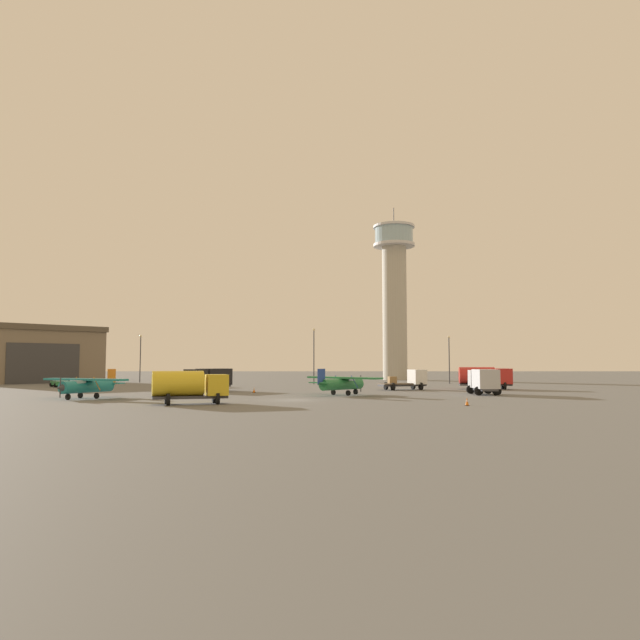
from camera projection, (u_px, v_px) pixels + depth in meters
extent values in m
plane|color=#60605E|center=(292.00, 400.00, 56.58)|extent=(400.00, 400.00, 0.00)
cylinder|color=#B2AD9E|center=(394.00, 313.00, 126.46)|extent=(5.25, 5.25, 28.96)
cylinder|color=silver|center=(393.00, 245.00, 127.55)|extent=(8.98, 8.98, 0.60)
cylinder|color=#99B7C6|center=(393.00, 236.00, 127.70)|extent=(8.26, 8.26, 3.55)
cylinder|color=silver|center=(393.00, 227.00, 127.85)|extent=(8.98, 8.98, 0.50)
cylinder|color=#38383D|center=(393.00, 217.00, 128.02)|extent=(0.16, 0.16, 4.00)
cube|color=#7A6B56|center=(23.00, 357.00, 109.63)|extent=(29.80, 29.80, 9.43)
cube|color=brown|center=(24.00, 329.00, 110.01)|extent=(30.65, 30.65, 1.00)
cube|color=#38383A|center=(43.00, 363.00, 102.62)|extent=(8.90, 8.90, 7.07)
cylinder|color=#287A42|center=(341.00, 384.00, 65.27)|extent=(5.17, 5.40, 1.24)
cone|color=#38383D|center=(360.00, 383.00, 67.72)|extent=(1.25, 1.25, 0.87)
cube|color=#38383D|center=(360.00, 383.00, 67.72)|extent=(0.11, 0.11, 1.90)
cube|color=#287A42|center=(342.00, 378.00, 65.54)|extent=(8.32, 7.93, 0.20)
cylinder|color=#2847A8|center=(353.00, 382.00, 64.42)|extent=(0.77, 0.73, 1.36)
cylinder|color=#2847A8|center=(332.00, 381.00, 66.60)|extent=(0.77, 0.73, 1.36)
cube|color=#99B7C6|center=(348.00, 381.00, 66.17)|extent=(1.48, 1.48, 0.70)
cone|color=#287A42|center=(320.00, 384.00, 62.82)|extent=(1.64, 1.66, 0.93)
cube|color=#2847A8|center=(320.00, 377.00, 62.88)|extent=(0.84, 0.88, 1.70)
cube|color=#287A42|center=(320.00, 383.00, 62.84)|extent=(2.80, 2.71, 0.10)
cylinder|color=black|center=(354.00, 392.00, 66.95)|extent=(0.55, 0.53, 0.60)
cylinder|color=black|center=(347.00, 393.00, 64.30)|extent=(0.55, 0.53, 0.60)
cylinder|color=black|center=(332.00, 392.00, 65.80)|extent=(0.55, 0.53, 0.60)
cylinder|color=teal|center=(86.00, 387.00, 58.99)|extent=(3.66, 6.18, 1.23)
cone|color=#38383D|center=(59.00, 388.00, 55.94)|extent=(1.15, 1.17, 0.86)
cube|color=#38383D|center=(59.00, 388.00, 55.94)|extent=(0.12, 0.10, 1.89)
cube|color=teal|center=(84.00, 380.00, 58.77)|extent=(9.70, 5.42, 0.20)
cylinder|color=orange|center=(72.00, 383.00, 59.39)|extent=(0.93, 0.47, 1.35)
cylinder|color=orange|center=(96.00, 384.00, 58.10)|extent=(0.93, 0.47, 1.35)
cube|color=#99B7C6|center=(77.00, 384.00, 57.93)|extent=(1.35, 1.40, 0.70)
cone|color=teal|center=(110.00, 384.00, 62.05)|extent=(1.41, 1.65, 0.93)
cube|color=orange|center=(110.00, 377.00, 62.11)|extent=(0.55, 1.05, 1.69)
cube|color=teal|center=(110.00, 383.00, 62.06)|extent=(3.09, 2.03, 0.10)
cylinder|color=black|center=(67.00, 397.00, 56.74)|extent=(0.61, 0.39, 0.60)
cylinder|color=black|center=(79.00, 395.00, 59.55)|extent=(0.61, 0.39, 0.60)
cylinder|color=black|center=(95.00, 396.00, 58.66)|extent=(0.61, 0.39, 0.60)
cube|color=#38383D|center=(207.00, 386.00, 74.15)|extent=(5.03, 6.56, 0.24)
cube|color=black|center=(195.00, 378.00, 72.24)|extent=(3.02, 2.81, 2.08)
cube|color=#99B7C6|center=(190.00, 374.00, 71.54)|extent=(1.81, 1.14, 1.04)
cube|color=black|center=(213.00, 377.00, 75.14)|extent=(4.35, 5.00, 2.13)
cylinder|color=black|center=(201.00, 388.00, 71.63)|extent=(1.00, 0.75, 1.00)
cylinder|color=black|center=(188.00, 388.00, 72.76)|extent=(1.00, 0.75, 1.00)
cylinder|color=black|center=(224.00, 387.00, 75.24)|extent=(1.00, 0.75, 1.00)
cylinder|color=black|center=(211.00, 387.00, 76.36)|extent=(1.00, 0.75, 1.00)
cube|color=#38383D|center=(482.00, 389.00, 66.49)|extent=(1.86, 5.52, 0.24)
cube|color=#B7BABF|center=(478.00, 379.00, 68.55)|extent=(2.26, 1.56, 2.03)
cube|color=#99B7C6|center=(476.00, 375.00, 69.29)|extent=(1.91, 0.10, 1.01)
cube|color=#B7BABF|center=(484.00, 379.00, 65.66)|extent=(2.29, 3.68, 2.13)
cylinder|color=black|center=(469.00, 389.00, 68.41)|extent=(1.00, 0.29, 1.00)
cylinder|color=black|center=(487.00, 389.00, 68.39)|extent=(1.00, 0.29, 1.00)
cylinder|color=black|center=(477.00, 391.00, 64.84)|extent=(1.00, 0.29, 1.00)
cylinder|color=black|center=(496.00, 391.00, 64.83)|extent=(1.00, 0.29, 1.00)
cube|color=#38383D|center=(401.00, 385.00, 78.30)|extent=(6.61, 3.88, 0.24)
cube|color=white|center=(416.00, 377.00, 79.12)|extent=(2.46, 2.87, 1.97)
cube|color=#99B7C6|center=(421.00, 374.00, 79.42)|extent=(0.74, 1.97, 0.99)
cube|color=brown|center=(394.00, 384.00, 77.98)|extent=(4.81, 3.67, 0.16)
cube|color=#997547|center=(391.00, 380.00, 77.88)|extent=(1.16, 1.16, 0.90)
cylinder|color=black|center=(412.00, 386.00, 80.04)|extent=(0.58, 1.04, 1.00)
cylinder|color=black|center=(420.00, 386.00, 77.98)|extent=(0.58, 1.04, 1.00)
cylinder|color=black|center=(385.00, 386.00, 78.71)|extent=(0.58, 1.04, 1.00)
cylinder|color=black|center=(392.00, 387.00, 76.65)|extent=(0.58, 1.04, 1.00)
cube|color=#38383D|center=(189.00, 397.00, 50.91)|extent=(6.66, 3.80, 0.24)
cube|color=gold|center=(216.00, 385.00, 51.74)|extent=(2.44, 2.74, 1.83)
cube|color=#99B7C6|center=(225.00, 381.00, 52.04)|extent=(0.70, 1.86, 0.92)
cylinder|color=gold|center=(177.00, 383.00, 50.66)|extent=(4.78, 3.45, 2.17)
cylinder|color=black|center=(213.00, 397.00, 52.60)|extent=(0.58, 1.04, 1.00)
cylinder|color=black|center=(216.00, 399.00, 50.66)|extent=(0.58, 1.04, 1.00)
cylinder|color=black|center=(165.00, 398.00, 51.25)|extent=(0.58, 1.04, 1.00)
cylinder|color=black|center=(167.00, 400.00, 49.31)|extent=(0.58, 1.04, 1.00)
cube|color=#38383D|center=(484.00, 385.00, 80.39)|extent=(7.18, 2.89, 0.24)
cube|color=red|center=(503.00, 376.00, 80.14)|extent=(2.27, 2.67, 2.09)
cube|color=#99B7C6|center=(510.00, 373.00, 80.04)|extent=(0.36, 2.06, 1.05)
cylinder|color=red|center=(475.00, 375.00, 80.64)|extent=(5.00, 2.93, 2.30)
cylinder|color=black|center=(501.00, 385.00, 81.13)|extent=(0.41, 1.03, 1.00)
cylinder|color=black|center=(504.00, 386.00, 78.97)|extent=(0.41, 1.03, 1.00)
cylinder|color=black|center=(468.00, 385.00, 81.74)|extent=(0.41, 1.03, 1.00)
cylinder|color=black|center=(469.00, 386.00, 79.58)|extent=(0.41, 1.03, 1.00)
cube|color=#287A42|center=(59.00, 383.00, 87.59)|extent=(4.04, 4.59, 0.55)
cube|color=#99B7C6|center=(59.00, 380.00, 87.45)|extent=(2.78, 2.94, 0.50)
cylinder|color=black|center=(50.00, 385.00, 88.21)|extent=(0.62, 0.52, 0.64)
cylinder|color=black|center=(62.00, 384.00, 89.22)|extent=(0.62, 0.52, 0.64)
cylinder|color=black|center=(54.00, 385.00, 85.92)|extent=(0.62, 0.52, 0.64)
cylinder|color=black|center=(67.00, 385.00, 86.92)|extent=(0.62, 0.52, 0.64)
cylinder|color=#38383D|center=(313.00, 357.00, 99.96)|extent=(0.18, 0.18, 9.10)
sphere|color=#F9E5B2|center=(313.00, 330.00, 100.31)|extent=(0.44, 0.44, 0.44)
cylinder|color=#38383D|center=(448.00, 361.00, 102.71)|extent=(0.18, 0.18, 7.94)
sphere|color=#F9E5B2|center=(448.00, 337.00, 103.02)|extent=(0.44, 0.44, 0.44)
cylinder|color=#38383D|center=(139.00, 360.00, 107.99)|extent=(0.18, 0.18, 8.37)
sphere|color=#F9E5B2|center=(140.00, 336.00, 108.32)|extent=(0.44, 0.44, 0.44)
cube|color=black|center=(194.00, 398.00, 59.48)|extent=(0.36, 0.36, 0.04)
cone|color=orange|center=(194.00, 395.00, 59.50)|extent=(0.30, 0.30, 0.65)
cylinder|color=white|center=(194.00, 394.00, 59.51)|extent=(0.21, 0.21, 0.08)
cube|color=black|center=(253.00, 393.00, 70.55)|extent=(0.36, 0.36, 0.04)
cone|color=orange|center=(253.00, 390.00, 70.58)|extent=(0.30, 0.30, 0.58)
cylinder|color=white|center=(253.00, 390.00, 70.58)|extent=(0.21, 0.21, 0.08)
cube|color=black|center=(466.00, 405.00, 49.13)|extent=(0.36, 0.36, 0.04)
cone|color=orange|center=(466.00, 401.00, 49.16)|extent=(0.30, 0.30, 0.66)
cylinder|color=white|center=(466.00, 401.00, 49.16)|extent=(0.21, 0.21, 0.08)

